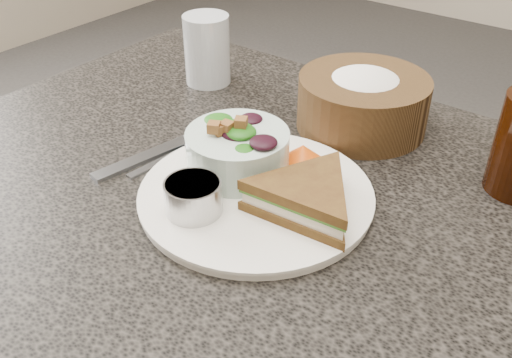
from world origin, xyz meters
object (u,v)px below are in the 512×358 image
object	(u,v)px
sandwich	(307,197)
water_glass	(207,50)
dinner_plate	(256,195)
dressing_ramekin	(193,197)
salad_bowl	(237,145)
bread_basket	(364,94)

from	to	relation	value
sandwich	water_glass	xyz separation A→B (m)	(-0.34, 0.22, 0.02)
dinner_plate	sandwich	bearing A→B (deg)	1.73
dressing_ramekin	dinner_plate	bearing A→B (deg)	65.75
dinner_plate	water_glass	distance (m)	0.35
sandwich	dressing_ramekin	xyz separation A→B (m)	(-0.10, -0.08, -0.00)
water_glass	sandwich	bearing A→B (deg)	-32.79
dinner_plate	salad_bowl	bearing A→B (deg)	153.03
sandwich	dressing_ramekin	bearing A→B (deg)	-148.04
dinner_plate	sandwich	size ratio (longest dim) A/B	1.79
sandwich	water_glass	distance (m)	0.40
sandwich	dressing_ramekin	distance (m)	0.13
salad_bowl	water_glass	xyz separation A→B (m)	(-0.22, 0.20, 0.01)
sandwich	bread_basket	world-z (taller)	bread_basket
salad_bowl	dressing_ramekin	world-z (taller)	salad_bowl
dinner_plate	sandwich	world-z (taller)	sandwich
dinner_plate	sandwich	distance (m)	0.07
salad_bowl	water_glass	size ratio (longest dim) A/B	1.13
dinner_plate	salad_bowl	distance (m)	0.07
dressing_ramekin	water_glass	xyz separation A→B (m)	(-0.23, 0.29, 0.03)
dinner_plate	bread_basket	xyz separation A→B (m)	(0.01, 0.24, 0.05)
salad_bowl	dressing_ramekin	xyz separation A→B (m)	(0.01, -0.10, -0.02)
bread_basket	salad_bowl	bearing A→B (deg)	-105.61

